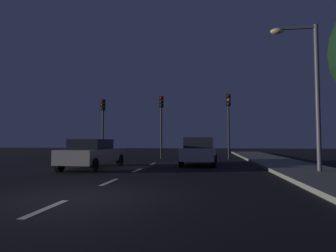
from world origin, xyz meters
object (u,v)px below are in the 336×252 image
object	(u,v)px
traffic_signal_center	(161,115)
car_adjacent_lane	(93,153)
traffic_signal_left	(103,117)
traffic_signal_right	(229,114)
street_lamp_right	(309,82)
car_stopped_ahead	(200,151)

from	to	relation	value
traffic_signal_center	car_adjacent_lane	bearing A→B (deg)	-104.55
traffic_signal_left	traffic_signal_center	xyz separation A→B (m)	(4.75, 0.00, 0.10)
traffic_signal_right	street_lamp_right	world-z (taller)	street_lamp_right
traffic_signal_left	car_stopped_ahead	distance (m)	9.77
traffic_signal_right	traffic_signal_center	bearing A→B (deg)	-180.00
traffic_signal_left	car_stopped_ahead	size ratio (longest dim) A/B	1.08
traffic_signal_center	traffic_signal_right	size ratio (longest dim) A/B	0.99
traffic_signal_left	street_lamp_right	bearing A→B (deg)	-36.76
car_adjacent_lane	street_lamp_right	world-z (taller)	street_lamp_right
car_stopped_ahead	street_lamp_right	bearing A→B (deg)	-41.14
car_stopped_ahead	car_adjacent_lane	distance (m)	5.98
car_stopped_ahead	street_lamp_right	world-z (taller)	street_lamp_right
traffic_signal_left	traffic_signal_center	bearing A→B (deg)	0.00
traffic_signal_left	car_stopped_ahead	world-z (taller)	traffic_signal_left
car_stopped_ahead	traffic_signal_center	bearing A→B (deg)	120.39
traffic_signal_center	street_lamp_right	distance (m)	12.14
car_stopped_ahead	street_lamp_right	xyz separation A→B (m)	(4.66, -4.07, 3.04)
traffic_signal_left	traffic_signal_right	bearing A→B (deg)	0.00
traffic_signal_left	street_lamp_right	xyz separation A→B (m)	(12.49, -9.33, 0.52)
traffic_signal_right	car_stopped_ahead	world-z (taller)	traffic_signal_right
traffic_signal_center	car_stopped_ahead	size ratio (longest dim) A/B	1.12
traffic_signal_center	street_lamp_right	bearing A→B (deg)	-50.31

